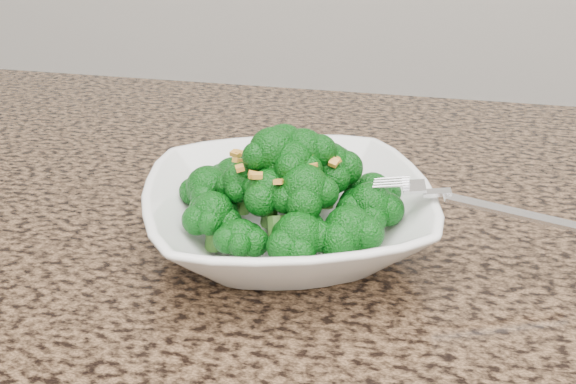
# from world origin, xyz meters

# --- Properties ---
(granite_counter) EXTENTS (1.64, 1.04, 0.03)m
(granite_counter) POSITION_xyz_m (0.00, 0.30, 0.89)
(granite_counter) COLOR brown
(granite_counter) RESTS_ON cabinet
(bowl) EXTENTS (0.29, 0.29, 0.06)m
(bowl) POSITION_xyz_m (-0.06, 0.40, 0.93)
(bowl) COLOR white
(bowl) RESTS_ON granite_counter
(broccoli_pile) EXTENTS (0.20, 0.20, 0.07)m
(broccoli_pile) POSITION_xyz_m (-0.06, 0.40, 0.99)
(broccoli_pile) COLOR #094F0C
(broccoli_pile) RESTS_ON bowl
(garlic_topping) EXTENTS (0.12, 0.12, 0.01)m
(garlic_topping) POSITION_xyz_m (-0.06, 0.40, 1.02)
(garlic_topping) COLOR gold
(garlic_topping) RESTS_ON broccoli_pile
(fork) EXTENTS (0.17, 0.05, 0.01)m
(fork) POSITION_xyz_m (0.06, 0.40, 0.96)
(fork) COLOR silver
(fork) RESTS_ON bowl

